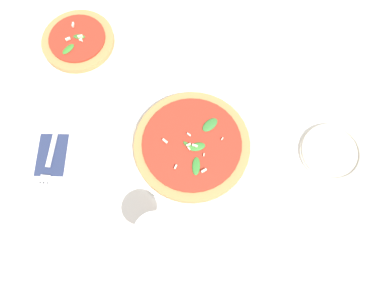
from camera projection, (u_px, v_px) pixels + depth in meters
ground_plane at (183, 150)px, 0.95m from camera, size 6.00×6.00×0.00m
pizza_arugula_main at (192, 146)px, 0.94m from camera, size 0.31×0.31×0.05m
pizza_personal_side at (79, 42)px, 1.04m from camera, size 0.22×0.22×0.05m
wine_glass at (157, 236)px, 0.77m from camera, size 0.09×0.09×0.15m
napkin at (52, 155)px, 0.94m from camera, size 0.12×0.09×0.01m
fork at (50, 157)px, 0.94m from camera, size 0.21×0.03×0.00m
side_plate_white at (331, 152)px, 0.94m from camera, size 0.16×0.16×0.02m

